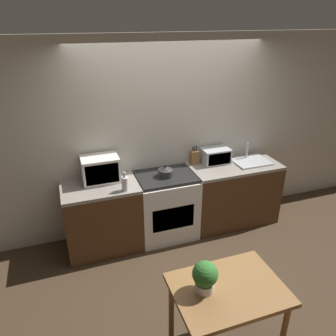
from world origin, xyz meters
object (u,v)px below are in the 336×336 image
object	(u,v)px
kettle	(166,171)
dining_table	(227,297)
bottle	(125,184)
microwave	(100,169)
toaster_oven	(216,156)
stove_range	(166,205)

from	to	relation	value
kettle	dining_table	size ratio (longest dim) A/B	0.21
kettle	bottle	xyz separation A→B (m)	(-0.57, -0.20, 0.03)
microwave	bottle	size ratio (longest dim) A/B	1.87
toaster_oven	stove_range	bearing A→B (deg)	-168.65
bottle	stove_range	bearing A→B (deg)	21.00
kettle	microwave	world-z (taller)	microwave
stove_range	dining_table	size ratio (longest dim) A/B	0.99
microwave	dining_table	bearing A→B (deg)	-70.21
kettle	bottle	bearing A→B (deg)	-160.38
kettle	dining_table	bearing A→B (deg)	-92.62
kettle	dining_table	distance (m)	1.87
kettle	dining_table	xyz separation A→B (m)	(-0.08, -1.84, -0.31)
dining_table	microwave	bearing A→B (deg)	109.79
stove_range	kettle	xyz separation A→B (m)	(-0.01, -0.02, 0.52)
toaster_oven	dining_table	world-z (taller)	toaster_oven
bottle	toaster_oven	xyz separation A→B (m)	(1.37, 0.38, 0.01)
stove_range	kettle	size ratio (longest dim) A/B	4.74
kettle	toaster_oven	size ratio (longest dim) A/B	0.50
bottle	dining_table	world-z (taller)	bottle
microwave	dining_table	size ratio (longest dim) A/B	0.49
stove_range	dining_table	world-z (taller)	stove_range
stove_range	kettle	bearing A→B (deg)	-112.09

